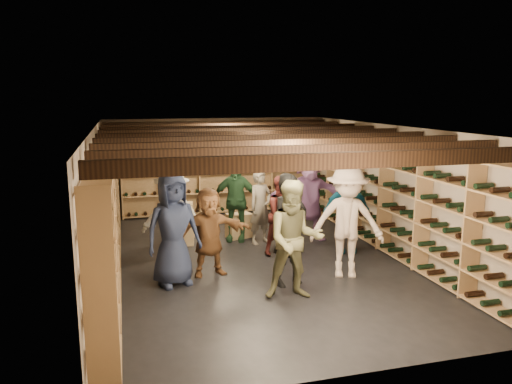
{
  "coord_description": "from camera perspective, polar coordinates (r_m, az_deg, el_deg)",
  "views": [
    {
      "loc": [
        -2.29,
        -8.45,
        2.95
      ],
      "look_at": [
        0.04,
        0.2,
        1.22
      ],
      "focal_mm": 35.0,
      "sensor_mm": 36.0,
      "label": 1
    }
  ],
  "objects": [
    {
      "name": "person_10",
      "position": [
        10.21,
        -2.38,
        -0.99
      ],
      "size": [
        1.07,
        0.76,
        1.69
      ],
      "primitive_type": "imported",
      "rotation": [
        0.0,
        0.0,
        -0.4
      ],
      "color": "#224627",
      "rests_on": "ground"
    },
    {
      "name": "person_3",
      "position": [
        8.29,
        10.38,
        -3.36
      ],
      "size": [
        1.36,
        1.05,
        1.86
      ],
      "primitive_type": "imported",
      "rotation": [
        0.0,
        0.0,
        -0.34
      ],
      "color": "#C2A995",
      "rests_on": "ground"
    },
    {
      "name": "person_6",
      "position": [
        7.92,
        -9.47,
        -4.24
      ],
      "size": [
        1.0,
        0.79,
        1.8
      ],
      "primitive_type": "imported",
      "rotation": [
        0.0,
        0.0,
        0.28
      ],
      "color": "#1E2640",
      "rests_on": "ground"
    },
    {
      "name": "person_8",
      "position": [
        9.37,
        3.07,
        -2.69
      ],
      "size": [
        0.85,
        0.74,
        1.49
      ],
      "primitive_type": "imported",
      "rotation": [
        0.0,
        0.0,
        0.27
      ],
      "color": "#4A1916",
      "rests_on": "ground"
    },
    {
      "name": "crate_stack_right",
      "position": [
        10.56,
        -2.0,
        -3.86
      ],
      "size": [
        0.57,
        0.44,
        0.51
      ],
      "rotation": [
        0.0,
        0.0,
        0.25
      ],
      "color": "tan",
      "rests_on": "ground"
    },
    {
      "name": "wine_rack_back",
      "position": [
        12.63,
        -4.46,
        2.36
      ],
      "size": [
        4.7,
        0.3,
        2.15
      ],
      "color": "#A98252",
      "rests_on": "ground"
    },
    {
      "name": "person_1",
      "position": [
        7.84,
        3.89,
        -4.33
      ],
      "size": [
        0.76,
        0.63,
        1.78
      ],
      "primitive_type": "imported",
      "rotation": [
        0.0,
        0.0,
        0.36
      ],
      "color": "black",
      "rests_on": "ground"
    },
    {
      "name": "person_9",
      "position": [
        8.96,
        -9.52,
        -2.74
      ],
      "size": [
        1.27,
        1.01,
        1.71
      ],
      "primitive_type": "imported",
      "rotation": [
        0.0,
        0.0,
        -0.39
      ],
      "color": "#B8B6A8",
      "rests_on": "ground"
    },
    {
      "name": "ceiling_joists",
      "position": [
        8.78,
        0.1,
        6.42
      ],
      "size": [
        5.4,
        7.12,
        0.18
      ],
      "color": "black",
      "rests_on": "ground"
    },
    {
      "name": "wine_rack_left",
      "position": [
        8.66,
        -16.56,
        -2.04
      ],
      "size": [
        0.32,
        7.5,
        2.15
      ],
      "color": "#A98252",
      "rests_on": "ground"
    },
    {
      "name": "person_7",
      "position": [
        10.04,
        0.53,
        -1.73
      ],
      "size": [
        0.65,
        0.55,
        1.5
      ],
      "primitive_type": "imported",
      "rotation": [
        0.0,
        0.0,
        0.42
      ],
      "color": "gray",
      "rests_on": "ground"
    },
    {
      "name": "person_5",
      "position": [
        8.31,
        -5.39,
        -4.55
      ],
      "size": [
        1.41,
        0.56,
        1.48
      ],
      "primitive_type": "imported",
      "rotation": [
        0.0,
        0.0,
        0.09
      ],
      "color": "brown",
      "rests_on": "ground"
    },
    {
      "name": "crate_loose",
      "position": [
        11.87,
        -0.82,
        -3.04
      ],
      "size": [
        0.59,
        0.5,
        0.17
      ],
      "primitive_type": "cube",
      "rotation": [
        0.0,
        0.0,
        -0.4
      ],
      "color": "tan",
      "rests_on": "ground"
    },
    {
      "name": "crate_stack_left",
      "position": [
        10.13,
        -8.55,
        -3.63
      ],
      "size": [
        0.55,
        0.41,
        0.85
      ],
      "rotation": [
        0.0,
        0.0,
        -0.17
      ],
      "color": "tan",
      "rests_on": "ground"
    },
    {
      "name": "person_11",
      "position": [
        10.3,
        6.07,
        -0.5
      ],
      "size": [
        1.74,
        0.67,
        1.84
      ],
      "primitive_type": "imported",
      "rotation": [
        0.0,
        0.0,
        -0.07
      ],
      "color": "#88588C",
      "rests_on": "ground"
    },
    {
      "name": "person_2",
      "position": [
        7.32,
        4.44,
        -5.51
      ],
      "size": [
        0.97,
        0.82,
        1.77
      ],
      "primitive_type": "imported",
      "rotation": [
        0.0,
        0.0,
        -0.19
      ],
      "color": "brown",
      "rests_on": "ground"
    },
    {
      "name": "walls",
      "position": [
        8.93,
        0.1,
        -0.38
      ],
      "size": [
        5.52,
        8.02,
        2.4
      ],
      "color": "tan",
      "rests_on": "ground"
    },
    {
      "name": "ground",
      "position": [
        9.24,
        0.09,
        -7.69
      ],
      "size": [
        8.0,
        8.0,
        0.0
      ],
      "primitive_type": "plane",
      "color": "black",
      "rests_on": "ground"
    },
    {
      "name": "person_4",
      "position": [
        9.64,
        10.31,
        -2.28
      ],
      "size": [
        0.96,
        0.53,
        1.56
      ],
      "primitive_type": "imported",
      "rotation": [
        0.0,
        0.0,
        -0.17
      ],
      "color": "#105376",
      "rests_on": "ground"
    },
    {
      "name": "wine_rack_right",
      "position": [
        9.93,
        14.56,
        -0.31
      ],
      "size": [
        0.32,
        7.5,
        2.15
      ],
      "color": "#A98252",
      "rests_on": "ground"
    },
    {
      "name": "ceiling",
      "position": [
        8.77,
        0.1,
        7.33
      ],
      "size": [
        5.5,
        8.0,
        0.01
      ],
      "primitive_type": "cube",
      "color": "beige",
      "rests_on": "walls"
    }
  ]
}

